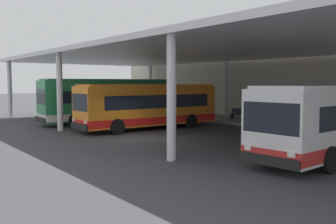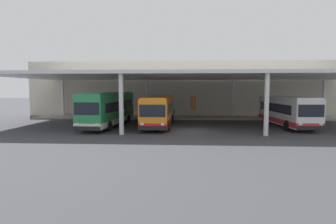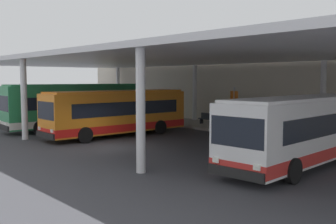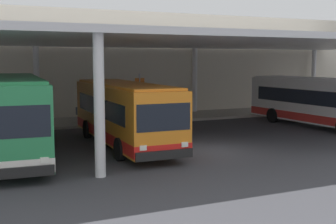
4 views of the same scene
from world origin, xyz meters
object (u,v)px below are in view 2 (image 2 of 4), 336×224
Objects in this scene: bus_second_bay at (159,111)px; bus_middle_bay at (286,111)px; bus_nearest_bay at (109,109)px; bench_waiting at (168,113)px; banner_sign at (193,104)px.

bus_second_bay is 13.49m from bus_middle_bay.
bus_second_bay is 0.99× the size of bus_middle_bay.
bus_nearest_bay is at bearing -178.46° from bus_second_bay.
bench_waiting is 3.77m from banner_sign.
banner_sign is at bearing 64.19° from bus_second_bay.
bus_middle_bay is 15.30m from bench_waiting.
bench_waiting is (5.78, 9.03, -1.18)m from bus_nearest_bay.
bus_middle_bay is at bearing 3.81° from bus_second_bay.
bus_second_bay reaches higher than bench_waiting.
bus_nearest_bay reaches higher than bus_second_bay.
bus_nearest_bay is 10.79m from bench_waiting.
bus_middle_bay is at bearing 3.17° from bus_nearest_bay.
bus_second_bay is at bearing 1.54° from bus_nearest_bay.
bus_nearest_bay is 3.59× the size of banner_sign.
bus_nearest_bay is at bearing -138.45° from banner_sign.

